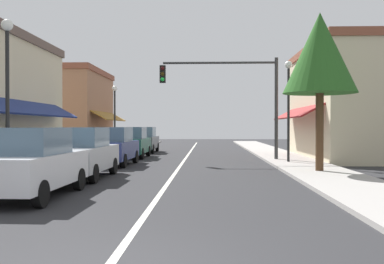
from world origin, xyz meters
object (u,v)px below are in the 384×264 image
object	(u,v)px
parked_car_second_left	(82,153)
parked_car_far_left	(131,143)
parked_car_distant_left	(143,140)
street_lamp_left_near	(7,74)
parked_car_third_left	(113,146)
traffic_signal_mast_arm	(233,89)
tree_right_near	(320,54)
street_lamp_left_far	(115,107)
parked_car_nearest_left	(31,163)
street_lamp_right_mid	(289,95)

from	to	relation	value
parked_car_second_left	parked_car_far_left	bearing A→B (deg)	90.90
parked_car_second_left	parked_car_distant_left	bearing A→B (deg)	91.08
parked_car_distant_left	street_lamp_left_near	size ratio (longest dim) A/B	0.80
parked_car_second_left	parked_car_third_left	distance (m)	5.11
traffic_signal_mast_arm	street_lamp_left_near	bearing A→B (deg)	-128.75
tree_right_near	parked_car_far_left	bearing A→B (deg)	136.50
street_lamp_left_near	street_lamp_left_far	world-z (taller)	street_lamp_left_near
parked_car_nearest_left	street_lamp_left_far	size ratio (longest dim) A/B	0.90
street_lamp_left_far	parked_car_distant_left	bearing A→B (deg)	16.63
parked_car_second_left	street_lamp_right_mid	distance (m)	10.53
parked_car_nearest_left	street_lamp_right_mid	world-z (taller)	street_lamp_right_mid
parked_car_second_left	traffic_signal_mast_arm	distance (m)	10.03
tree_right_near	street_lamp_left_near	bearing A→B (deg)	-161.80
parked_car_distant_left	street_lamp_left_far	bearing A→B (deg)	-163.55
parked_car_second_left	street_lamp_left_far	xyz separation A→B (m)	(-1.97, 14.61, 2.23)
street_lamp_left_near	parked_car_far_left	bearing A→B (deg)	81.16
parked_car_distant_left	street_lamp_left_near	xyz separation A→B (m)	(-1.75, -16.81, 2.54)
parked_car_second_left	street_lamp_left_near	xyz separation A→B (m)	(-1.84, -1.64, 2.54)
parked_car_second_left	parked_car_distant_left	world-z (taller)	same
street_lamp_right_mid	parked_car_far_left	bearing A→B (deg)	154.65
street_lamp_left_far	street_lamp_right_mid	bearing A→B (deg)	-39.82
parked_car_nearest_left	parked_car_far_left	world-z (taller)	same
parked_car_nearest_left	street_lamp_right_mid	xyz separation A→B (m)	(8.31, 10.27, 2.43)
parked_car_third_left	street_lamp_left_near	world-z (taller)	street_lamp_left_near
street_lamp_left_far	tree_right_near	distance (m)	16.69
parked_car_third_left	tree_right_near	size ratio (longest dim) A/B	0.67
street_lamp_left_far	parked_car_second_left	bearing A→B (deg)	-82.31
parked_car_third_left	street_lamp_right_mid	size ratio (longest dim) A/B	0.84
parked_car_far_left	street_lamp_left_near	bearing A→B (deg)	-98.74
parked_car_distant_left	street_lamp_left_far	distance (m)	2.97
parked_car_second_left	traffic_signal_mast_arm	bearing A→B (deg)	54.43
street_lamp_right_mid	tree_right_near	distance (m)	4.50
parked_car_third_left	street_lamp_left_far	world-z (taller)	street_lamp_left_far
parked_car_far_left	parked_car_third_left	bearing A→B (deg)	-89.85
parked_car_second_left	parked_car_far_left	world-z (taller)	same
parked_car_distant_left	street_lamp_left_near	distance (m)	17.09
parked_car_nearest_left	tree_right_near	size ratio (longest dim) A/B	0.67
street_lamp_right_mid	tree_right_near	world-z (taller)	tree_right_near
parked_car_nearest_left	parked_car_distant_left	world-z (taller)	same
parked_car_nearest_left	traffic_signal_mast_arm	size ratio (longest dim) A/B	0.67
parked_car_distant_left	street_lamp_left_near	world-z (taller)	street_lamp_left_near
street_lamp_right_mid	tree_right_near	size ratio (longest dim) A/B	0.80
traffic_signal_mast_arm	street_lamp_right_mid	world-z (taller)	traffic_signal_mast_arm
street_lamp_left_near	street_lamp_left_far	xyz separation A→B (m)	(-0.13, 16.25, -0.31)
street_lamp_left_near	tree_right_near	bearing A→B (deg)	18.20
street_lamp_right_mid	street_lamp_left_near	bearing A→B (deg)	-142.46
parked_car_nearest_left	street_lamp_left_near	xyz separation A→B (m)	(-1.77, 2.53, 2.54)
parked_car_distant_left	street_lamp_right_mid	xyz separation A→B (m)	(8.32, -9.07, 2.43)
parked_car_third_left	street_lamp_right_mid	world-z (taller)	street_lamp_right_mid
parked_car_far_left	street_lamp_left_far	distance (m)	5.47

